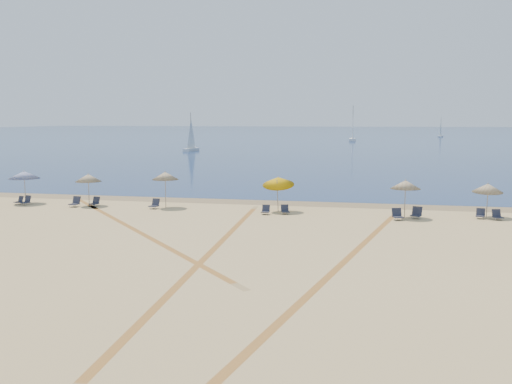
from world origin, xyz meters
The scene contains 24 objects.
ground centered at (0.00, 0.00, 0.00)m, with size 160.00×160.00×0.00m, color tan.
ocean centered at (0.00, 225.00, 0.01)m, with size 500.00×500.00×0.00m, color #0C2151.
wet_sand centered at (0.00, 24.00, 0.00)m, with size 500.00×500.00×0.00m, color olive.
umbrella_0 centered at (-17.70, 19.88, 2.15)m, with size 2.30×2.30×2.49m.
umbrella_1 centered at (-12.45, 19.80, 2.04)m, with size 1.91×1.91×2.38m.
umbrella_2 centered at (-6.65, 20.13, 2.28)m, with size 1.91×1.91×2.62m.
umbrella_3 centered at (1.56, 19.97, 2.10)m, with size 2.18×2.25×2.65m.
umbrella_4 centered at (9.95, 19.20, 2.14)m, with size 1.94×1.94×2.48m.
umbrella_5 centered at (15.16, 20.42, 1.90)m, with size 1.92×1.96×2.26m.
chair_0 centered at (-17.92, 19.44, 0.26)m, with size 0.67×0.72×0.60m.
chair_1 centered at (-17.20, 19.22, 0.30)m, with size 0.77×0.82×0.69m.
chair_2 centered at (-13.19, 19.12, 0.33)m, with size 0.72×0.81×0.74m.
chair_3 centered at (-11.89, 19.61, 0.30)m, with size 0.71×0.78×0.69m.
chair_4 centered at (-7.23, 19.47, 0.31)m, with size 0.71×0.78×0.70m.
chair_5 centered at (0.93, 18.66, 0.27)m, with size 0.52×0.61×0.62m.
chair_6 centered at (2.19, 19.00, 0.27)m, with size 0.69×0.74×0.62m.
chair_7 centered at (9.46, 18.25, 0.32)m, with size 0.79×0.85×0.73m.
chair_8 centered at (10.68, 19.03, 0.33)m, with size 0.81×0.88×0.75m.
chair_9 centered at (14.68, 19.79, 0.28)m, with size 0.66×0.73×0.65m.
chair_10 centered at (15.63, 19.49, 0.29)m, with size 0.68×0.75×0.66m.
sailboat_0 centered at (30.83, 184.34, 2.05)m, with size 2.30×4.70×6.78m.
sailboat_1 centered at (2.57, 143.86, 2.99)m, with size 1.71×6.64×9.87m.
sailboat_2 centered at (-26.72, 88.10, 2.26)m, with size 1.87×5.13×7.46m.
tire_tracks centered at (0.22, 8.83, 0.00)m, with size 49.55×43.60×0.00m.
Camera 1 is at (7.71, -18.02, 6.36)m, focal length 39.77 mm.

